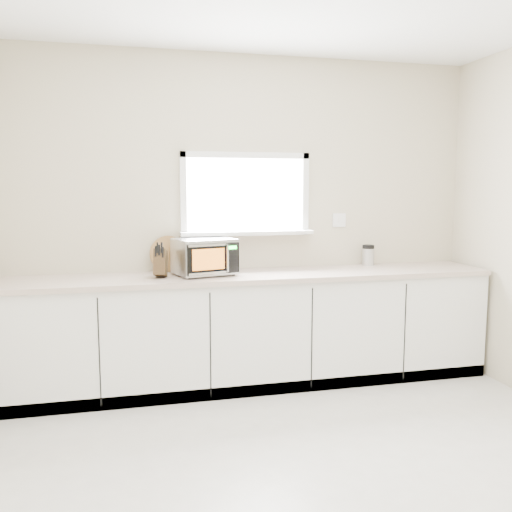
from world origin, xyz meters
name	(u,v)px	position (x,y,z in m)	size (l,w,h in m)	color
ground	(327,495)	(0.00, 0.00, 0.00)	(4.00, 4.00, 0.00)	beige
back_wall	(245,216)	(0.00, 2.00, 1.36)	(4.00, 0.17, 2.70)	beige
cabinets	(253,331)	(0.00, 1.70, 0.44)	(3.92, 0.60, 0.88)	white
countertop	(254,276)	(0.00, 1.69, 0.90)	(3.92, 0.64, 0.04)	#BCAA9B
microwave	(205,256)	(-0.39, 1.71, 1.07)	(0.52, 0.45, 0.29)	black
knife_block	(160,262)	(-0.74, 1.66, 1.04)	(0.13, 0.21, 0.28)	#402E16
cutting_board	(168,254)	(-0.66, 1.94, 1.07)	(0.30, 0.30, 0.02)	olive
coffee_grinder	(368,255)	(1.09, 1.90, 1.01)	(0.13, 0.13, 0.19)	#B5B7BC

